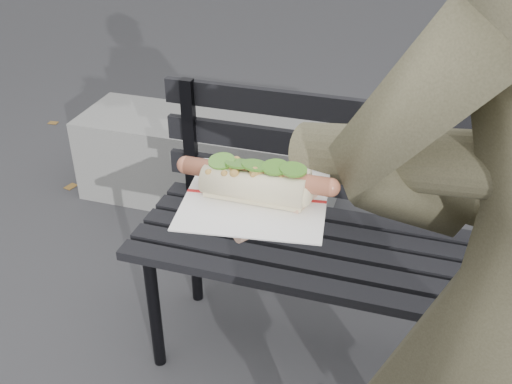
% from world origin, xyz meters
% --- Properties ---
extents(park_bench, '(1.50, 0.44, 0.88)m').
position_xyz_m(park_bench, '(0.00, 0.84, 0.52)').
color(park_bench, black).
rests_on(park_bench, ground).
extents(concrete_block, '(1.20, 0.40, 0.40)m').
position_xyz_m(concrete_block, '(-0.88, 1.64, 0.20)').
color(concrete_block, slate).
rests_on(concrete_block, ground).
extents(held_hotdog, '(0.64, 0.30, 0.20)m').
position_xyz_m(held_hotdog, '(0.08, 0.04, 1.17)').
color(held_hotdog, '#413E2B').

